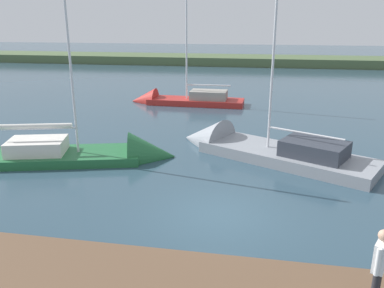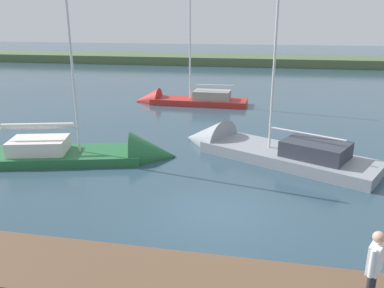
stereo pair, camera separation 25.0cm
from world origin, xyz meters
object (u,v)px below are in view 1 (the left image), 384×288
object	(u,v)px
sailboat_far_right	(249,149)
sailboat_outer_mooring	(99,157)
person_on_dock	(380,263)
sailboat_mid_channel	(177,101)

from	to	relation	value
sailboat_far_right	sailboat_outer_mooring	xyz separation A→B (m)	(6.89, 2.21, -0.04)
sailboat_far_right	sailboat_outer_mooring	bearing A→B (deg)	44.92
sailboat_outer_mooring	person_on_dock	bearing A→B (deg)	-57.69
sailboat_outer_mooring	person_on_dock	distance (m)	13.49
sailboat_mid_channel	sailboat_far_right	xyz separation A→B (m)	(-6.00, 11.15, -0.02)
person_on_dock	sailboat_far_right	bearing A→B (deg)	131.20
sailboat_far_right	person_on_dock	size ratio (longest dim) A/B	6.59
sailboat_outer_mooring	sailboat_mid_channel	bearing A→B (deg)	71.16
sailboat_outer_mooring	sailboat_far_right	bearing A→B (deg)	2.78
sailboat_far_right	person_on_dock	world-z (taller)	sailboat_far_right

